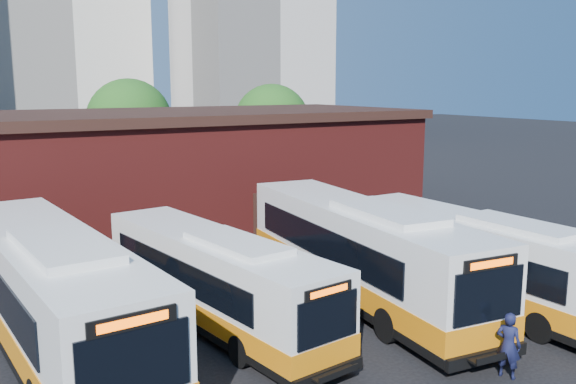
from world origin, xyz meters
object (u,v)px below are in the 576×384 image
bus_east (483,264)px  transit_worker (508,345)px  bus_west (52,298)px  bus_mideast (360,255)px  bus_midwest (215,282)px

bus_east → transit_worker: size_ratio=6.63×
bus_west → bus_mideast: size_ratio=1.01×
bus_midwest → bus_mideast: bus_mideast is taller
bus_midwest → transit_worker: bus_midwest is taller
bus_midwest → bus_mideast: size_ratio=0.85×
bus_midwest → transit_worker: 9.19m
bus_midwest → bus_east: bearing=-26.9°
transit_worker → bus_mideast: bearing=-26.8°
bus_midwest → bus_east: 9.62m
bus_west → bus_midwest: size_ratio=1.19×
bus_east → transit_worker: bearing=-132.6°
bus_west → bus_mideast: 10.65m
bus_mideast → transit_worker: (-0.31, -6.99, -0.77)m
bus_west → transit_worker: bus_west is taller
bus_midwest → bus_mideast: 5.63m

